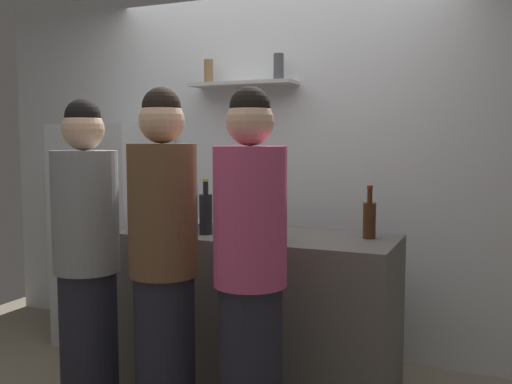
{
  "coord_description": "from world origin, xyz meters",
  "views": [
    {
      "loc": [
        1.44,
        -2.54,
        1.48
      ],
      "look_at": [
        0.13,
        0.53,
        1.18
      ],
      "focal_mm": 39.77,
      "sensor_mm": 36.0,
      "label": 1
    }
  ],
  "objects_px": {
    "wine_bottle_dark_glass": "(206,213)",
    "baking_pan": "(196,224)",
    "refrigerator": "(114,233)",
    "water_bottle_plastic": "(184,216)",
    "utensil_holder": "(238,228)",
    "person_pink_top": "(250,275)",
    "person_brown_jacket": "(164,266)",
    "wine_bottle_pale_glass": "(278,218)",
    "wine_bottle_amber_glass": "(369,219)",
    "person_grey_hoodie": "(87,263)",
    "wine_bottle_green_glass": "(275,223)"
  },
  "relations": [
    {
      "from": "baking_pan",
      "to": "person_brown_jacket",
      "type": "bearing_deg",
      "value": -72.26
    },
    {
      "from": "refrigerator",
      "to": "wine_bottle_amber_glass",
      "type": "distance_m",
      "value": 1.96
    },
    {
      "from": "baking_pan",
      "to": "water_bottle_plastic",
      "type": "relative_size",
      "value": 1.4
    },
    {
      "from": "wine_bottle_amber_glass",
      "to": "person_pink_top",
      "type": "distance_m",
      "value": 0.92
    },
    {
      "from": "person_pink_top",
      "to": "person_grey_hoodie",
      "type": "xyz_separation_m",
      "value": [
        -0.92,
        -0.02,
        -0.02
      ]
    },
    {
      "from": "utensil_holder",
      "to": "wine_bottle_pale_glass",
      "type": "relative_size",
      "value": 0.68
    },
    {
      "from": "utensil_holder",
      "to": "wine_bottle_pale_glass",
      "type": "distance_m",
      "value": 0.25
    },
    {
      "from": "baking_pan",
      "to": "wine_bottle_amber_glass",
      "type": "relative_size",
      "value": 1.13
    },
    {
      "from": "refrigerator",
      "to": "person_brown_jacket",
      "type": "relative_size",
      "value": 0.92
    },
    {
      "from": "wine_bottle_pale_glass",
      "to": "water_bottle_plastic",
      "type": "bearing_deg",
      "value": -171.34
    },
    {
      "from": "person_brown_jacket",
      "to": "person_grey_hoodie",
      "type": "relative_size",
      "value": 1.03
    },
    {
      "from": "wine_bottle_amber_glass",
      "to": "person_brown_jacket",
      "type": "distance_m",
      "value": 1.19
    },
    {
      "from": "utensil_holder",
      "to": "wine_bottle_amber_glass",
      "type": "distance_m",
      "value": 0.75
    },
    {
      "from": "utensil_holder",
      "to": "wine_bottle_dark_glass",
      "type": "relative_size",
      "value": 0.66
    },
    {
      "from": "wine_bottle_green_glass",
      "to": "wine_bottle_pale_glass",
      "type": "bearing_deg",
      "value": 104.4
    },
    {
      "from": "wine_bottle_amber_glass",
      "to": "wine_bottle_pale_glass",
      "type": "height_order",
      "value": "wine_bottle_pale_glass"
    },
    {
      "from": "wine_bottle_dark_glass",
      "to": "person_brown_jacket",
      "type": "relative_size",
      "value": 0.19
    },
    {
      "from": "wine_bottle_pale_glass",
      "to": "person_brown_jacket",
      "type": "bearing_deg",
      "value": -121.19
    },
    {
      "from": "wine_bottle_amber_glass",
      "to": "wine_bottle_pale_glass",
      "type": "xyz_separation_m",
      "value": [
        -0.47,
        -0.21,
        0.01
      ]
    },
    {
      "from": "wine_bottle_pale_glass",
      "to": "person_pink_top",
      "type": "height_order",
      "value": "person_pink_top"
    },
    {
      "from": "person_grey_hoodie",
      "to": "wine_bottle_amber_glass",
      "type": "bearing_deg",
      "value": 26.28
    },
    {
      "from": "person_pink_top",
      "to": "person_grey_hoodie",
      "type": "relative_size",
      "value": 1.02
    },
    {
      "from": "person_brown_jacket",
      "to": "person_grey_hoodie",
      "type": "bearing_deg",
      "value": -26.82
    },
    {
      "from": "person_pink_top",
      "to": "baking_pan",
      "type": "bearing_deg",
      "value": -17.43
    },
    {
      "from": "refrigerator",
      "to": "water_bottle_plastic",
      "type": "bearing_deg",
      "value": -29.9
    },
    {
      "from": "water_bottle_plastic",
      "to": "person_pink_top",
      "type": "xyz_separation_m",
      "value": [
        0.65,
        -0.52,
        -0.18
      ]
    },
    {
      "from": "utensil_holder",
      "to": "wine_bottle_dark_glass",
      "type": "distance_m",
      "value": 0.23
    },
    {
      "from": "baking_pan",
      "to": "wine_bottle_dark_glass",
      "type": "relative_size",
      "value": 1.03
    },
    {
      "from": "wine_bottle_dark_glass",
      "to": "wine_bottle_pale_glass",
      "type": "distance_m",
      "value": 0.45
    },
    {
      "from": "wine_bottle_dark_glass",
      "to": "person_brown_jacket",
      "type": "distance_m",
      "value": 0.62
    },
    {
      "from": "wine_bottle_dark_glass",
      "to": "person_brown_jacket",
      "type": "height_order",
      "value": "person_brown_jacket"
    },
    {
      "from": "wine_bottle_pale_glass",
      "to": "person_pink_top",
      "type": "relative_size",
      "value": 0.19
    },
    {
      "from": "utensil_holder",
      "to": "person_pink_top",
      "type": "bearing_deg",
      "value": -60.14
    },
    {
      "from": "refrigerator",
      "to": "water_bottle_plastic",
      "type": "distance_m",
      "value": 1.06
    },
    {
      "from": "baking_pan",
      "to": "person_pink_top",
      "type": "xyz_separation_m",
      "value": [
        0.71,
        -0.76,
        -0.09
      ]
    },
    {
      "from": "refrigerator",
      "to": "baking_pan",
      "type": "relative_size",
      "value": 4.68
    },
    {
      "from": "wine_bottle_amber_glass",
      "to": "person_brown_jacket",
      "type": "height_order",
      "value": "person_brown_jacket"
    },
    {
      "from": "wine_bottle_green_glass",
      "to": "person_grey_hoodie",
      "type": "xyz_separation_m",
      "value": [
        -0.87,
        -0.49,
        -0.2
      ]
    },
    {
      "from": "person_brown_jacket",
      "to": "person_pink_top",
      "type": "relative_size",
      "value": 1.01
    },
    {
      "from": "baking_pan",
      "to": "person_brown_jacket",
      "type": "relative_size",
      "value": 0.2
    },
    {
      "from": "wine_bottle_dark_glass",
      "to": "wine_bottle_green_glass",
      "type": "bearing_deg",
      "value": -13.23
    },
    {
      "from": "person_grey_hoodie",
      "to": "utensil_holder",
      "type": "bearing_deg",
      "value": 37.89
    },
    {
      "from": "person_brown_jacket",
      "to": "person_pink_top",
      "type": "bearing_deg",
      "value": 152.18
    },
    {
      "from": "wine_bottle_dark_glass",
      "to": "baking_pan",
      "type": "bearing_deg",
      "value": 132.34
    },
    {
      "from": "refrigerator",
      "to": "person_pink_top",
      "type": "bearing_deg",
      "value": -33.73
    },
    {
      "from": "wine_bottle_green_glass",
      "to": "person_grey_hoodie",
      "type": "height_order",
      "value": "person_grey_hoodie"
    },
    {
      "from": "refrigerator",
      "to": "person_pink_top",
      "type": "distance_m",
      "value": 1.87
    },
    {
      "from": "refrigerator",
      "to": "utensil_holder",
      "type": "distance_m",
      "value": 1.33
    },
    {
      "from": "person_grey_hoodie",
      "to": "wine_bottle_dark_glass",
      "type": "bearing_deg",
      "value": 50.86
    },
    {
      "from": "utensil_holder",
      "to": "person_pink_top",
      "type": "relative_size",
      "value": 0.13
    }
  ]
}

